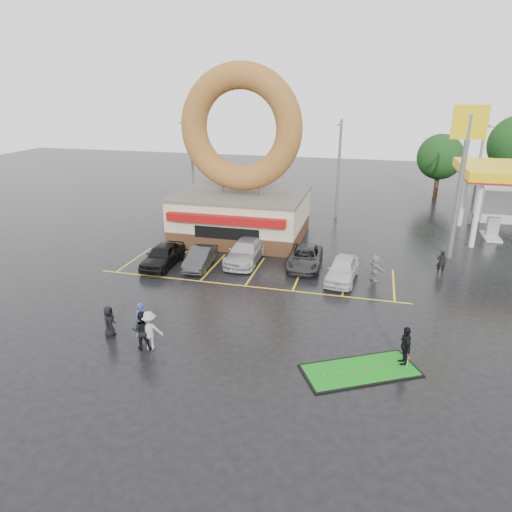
% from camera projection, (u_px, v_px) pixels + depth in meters
% --- Properties ---
extents(ground, '(120.00, 120.00, 0.00)m').
position_uv_depth(ground, '(228.00, 310.00, 25.36)').
color(ground, black).
rests_on(ground, ground).
extents(donut_shop, '(10.20, 8.70, 13.50)m').
position_uv_depth(donut_shop, '(241.00, 183.00, 36.29)').
color(donut_shop, '#472B19').
rests_on(donut_shop, ground).
extents(shell_sign, '(2.20, 0.36, 10.60)m').
position_uv_depth(shell_sign, '(465.00, 155.00, 30.63)').
color(shell_sign, slate).
rests_on(shell_sign, ground).
extents(streetlight_left, '(0.40, 2.21, 9.00)m').
position_uv_depth(streetlight_left, '(192.00, 163.00, 44.13)').
color(streetlight_left, slate).
rests_on(streetlight_left, ground).
extents(streetlight_mid, '(0.40, 2.21, 9.00)m').
position_uv_depth(streetlight_mid, '(339.00, 167.00, 41.75)').
color(streetlight_mid, slate).
rests_on(streetlight_mid, ground).
extents(streetlight_right, '(0.40, 2.21, 9.00)m').
position_uv_depth(streetlight_right, '(478.00, 171.00, 39.83)').
color(streetlight_right, slate).
rests_on(streetlight_right, ground).
extents(tree_far_d, '(4.90, 4.90, 7.00)m').
position_uv_depth(tree_far_d, '(440.00, 157.00, 49.54)').
color(tree_far_d, '#332114').
rests_on(tree_far_d, ground).
extents(car_black, '(1.85, 4.57, 1.55)m').
position_uv_depth(car_black, '(163.00, 255.00, 31.41)').
color(car_black, black).
rests_on(car_black, ground).
extents(car_dgrey, '(1.69, 4.17, 1.35)m').
position_uv_depth(car_dgrey, '(200.00, 258.00, 31.27)').
color(car_dgrey, '#2B2B2D').
rests_on(car_dgrey, ground).
extents(car_silver, '(2.16, 5.26, 1.53)m').
position_uv_depth(car_silver, '(245.00, 251.00, 32.19)').
color(car_silver, '#AFAEB4').
rests_on(car_silver, ground).
extents(car_grey, '(2.42, 4.88, 1.33)m').
position_uv_depth(car_grey, '(305.00, 257.00, 31.32)').
color(car_grey, '#2E2F31').
rests_on(car_grey, ground).
extents(car_white, '(2.15, 4.52, 1.49)m').
position_uv_depth(car_white, '(342.00, 269.00, 29.04)').
color(car_white, silver).
rests_on(car_white, ground).
extents(person_blue, '(0.81, 0.68, 1.89)m').
position_uv_depth(person_blue, '(142.00, 321.00, 22.22)').
color(person_blue, navy).
rests_on(person_blue, ground).
extents(person_blackjkt, '(1.11, 0.98, 1.93)m').
position_uv_depth(person_blackjkt, '(142.00, 330.00, 21.35)').
color(person_blackjkt, black).
rests_on(person_blackjkt, ground).
extents(person_hoodie, '(1.41, 1.08, 1.93)m').
position_uv_depth(person_hoodie, '(149.00, 330.00, 21.33)').
color(person_hoodie, gray).
rests_on(person_hoodie, ground).
extents(person_bystander, '(0.58, 0.83, 1.61)m').
position_uv_depth(person_bystander, '(109.00, 321.00, 22.47)').
color(person_bystander, black).
rests_on(person_bystander, ground).
extents(person_cameraman, '(0.69, 1.18, 1.88)m').
position_uv_depth(person_cameraman, '(405.00, 346.00, 20.09)').
color(person_cameraman, black).
rests_on(person_cameraman, ground).
extents(person_walker_near, '(1.26, 1.63, 1.73)m').
position_uv_depth(person_walker_near, '(375.00, 268.00, 28.99)').
color(person_walker_near, gray).
rests_on(person_walker_near, ground).
extents(person_walker_far, '(0.63, 0.44, 1.63)m').
position_uv_depth(person_walker_far, '(441.00, 262.00, 30.08)').
color(person_walker_far, black).
rests_on(person_walker_far, ground).
extents(dumpster, '(1.91, 1.38, 1.30)m').
position_uv_depth(dumpster, '(178.00, 223.00, 39.44)').
color(dumpster, '#1A4525').
rests_on(dumpster, ground).
extents(putting_green, '(5.47, 4.34, 0.63)m').
position_uv_depth(putting_green, '(360.00, 371.00, 19.89)').
color(putting_green, black).
rests_on(putting_green, ground).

